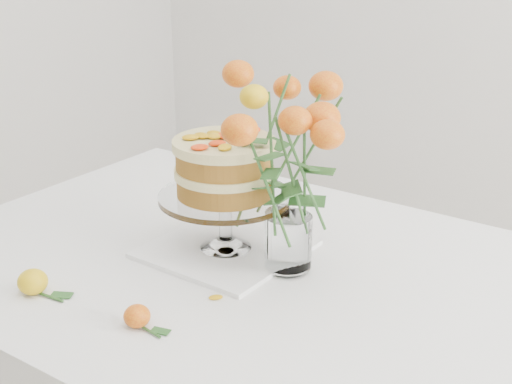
% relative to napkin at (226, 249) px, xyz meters
% --- Properties ---
extents(table, '(1.43, 0.93, 0.76)m').
position_rel_napkin_xyz_m(table, '(0.12, -0.03, -0.09)').
color(table, tan).
rests_on(table, ground).
extents(napkin, '(0.29, 0.29, 0.01)m').
position_rel_napkin_xyz_m(napkin, '(0.00, 0.00, 0.00)').
color(napkin, white).
rests_on(napkin, table).
extents(cake_stand, '(0.26, 0.26, 0.24)m').
position_rel_napkin_xyz_m(cake_stand, '(-0.00, 0.00, 0.16)').
color(cake_stand, white).
rests_on(cake_stand, napkin).
extents(rose_vase, '(0.33, 0.33, 0.45)m').
position_rel_napkin_xyz_m(rose_vase, '(0.15, 0.00, 0.26)').
color(rose_vase, white).
rests_on(rose_vase, table).
extents(loose_rose_near, '(0.10, 0.05, 0.05)m').
position_rel_napkin_xyz_m(loose_rose_near, '(-0.18, -0.34, 0.02)').
color(loose_rose_near, gold).
rests_on(loose_rose_near, table).
extents(loose_rose_far, '(0.08, 0.05, 0.04)m').
position_rel_napkin_xyz_m(loose_rose_far, '(0.05, -0.31, 0.01)').
color(loose_rose_far, '#B92909').
rests_on(loose_rose_far, table).
extents(stray_petal_a, '(0.03, 0.02, 0.00)m').
position_rel_napkin_xyz_m(stray_petal_a, '(0.00, -0.13, -0.00)').
color(stray_petal_a, '#DA9F0D').
rests_on(stray_petal_a, table).
extents(stray_petal_b, '(0.03, 0.02, 0.00)m').
position_rel_napkin_xyz_m(stray_petal_b, '(0.10, -0.17, -0.00)').
color(stray_petal_b, '#DA9F0D').
rests_on(stray_petal_b, table).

